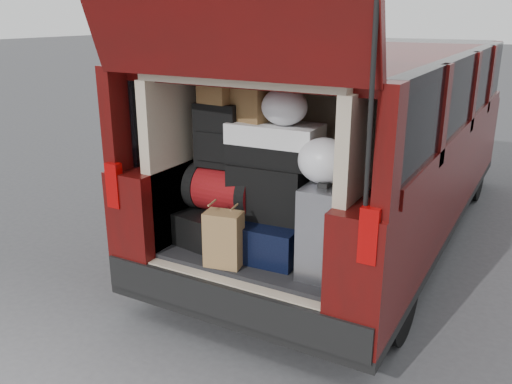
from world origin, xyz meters
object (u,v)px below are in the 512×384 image
navy_hardshell (273,235)px  red_duffel (225,189)px  backpack (219,135)px  kraft_bag (224,239)px  black_soft_case (269,190)px  black_hardshell (221,224)px  silver_roller (325,230)px  twotone_duffel (275,144)px

navy_hardshell → red_duffel: red_duffel is taller
red_duffel → backpack: backpack is taller
kraft_bag → red_duffel: 0.44m
black_soft_case → backpack: (-0.38, -0.02, 0.34)m
navy_hardshell → red_duffel: (-0.38, -0.01, 0.27)m
black_soft_case → navy_hardshell: bearing=-30.4°
black_hardshell → black_soft_case: size_ratio=1.13×
navy_hardshell → red_duffel: size_ratio=1.13×
silver_roller → kraft_bag: silver_roller is taller
backpack → twotone_duffel: bearing=2.1°
black_hardshell → kraft_bag: 0.42m
kraft_bag → twotone_duffel: bearing=56.6°
black_hardshell → kraft_bag: (0.24, -0.34, 0.07)m
black_hardshell → kraft_bag: size_ratio=1.58×
silver_roller → twotone_duffel: bearing=157.7°
black_hardshell → black_soft_case: (0.38, 0.01, 0.31)m
navy_hardshell → kraft_bag: (-0.18, -0.34, 0.06)m
black_hardshell → red_duffel: 0.28m
twotone_duffel → black_hardshell: bearing=-176.8°
silver_roller → black_hardshell: bearing=170.1°
kraft_bag → backpack: size_ratio=0.84×
black_soft_case → twotone_duffel: 0.32m
kraft_bag → twotone_duffel: 0.70m
black_hardshell → black_soft_case: 0.49m
silver_roller → kraft_bag: (-0.60, -0.22, -0.11)m
red_duffel → backpack: size_ratio=1.15×
kraft_bag → black_hardshell: bearing=115.0°
black_hardshell → red_duffel: size_ratio=1.15×
black_hardshell → backpack: backpack is taller
backpack → black_soft_case: bearing=-1.7°
red_duffel → twotone_duffel: twotone_duffel is taller
silver_roller → black_soft_case: (-0.46, 0.14, 0.14)m
silver_roller → red_duffel: bearing=170.5°
red_duffel → silver_roller: bearing=-7.0°
navy_hardshell → kraft_bag: 0.38m
navy_hardshell → black_soft_case: size_ratio=1.11×
navy_hardshell → backpack: bearing=176.6°
silver_roller → red_duffel: size_ratio=1.16×
kraft_bag → silver_roller: bearing=9.3°
black_hardshell → navy_hardshell: size_ratio=1.01×
red_duffel → kraft_bag: bearing=-58.0°
black_hardshell → black_soft_case: bearing=10.9°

